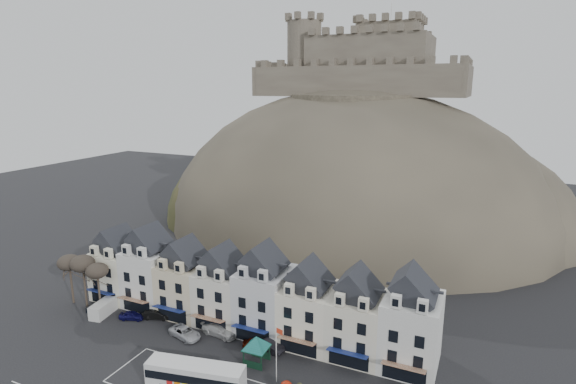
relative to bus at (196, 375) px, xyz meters
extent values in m
cube|color=white|center=(-25.76, 15.04, 2.19)|extent=(6.80, 8.00, 8.00)
cube|color=black|center=(-25.76, 15.04, 7.39)|extent=(6.80, 5.76, 2.80)
cube|color=white|center=(-27.26, 11.44, 7.09)|extent=(1.20, 0.80, 1.60)
cube|color=white|center=(-24.27, 11.44, 7.09)|extent=(1.20, 0.80, 1.60)
cube|color=black|center=(-25.76, 11.01, -0.51)|extent=(5.10, 0.06, 2.20)
cube|color=navy|center=(-25.76, 10.34, 0.79)|extent=(5.10, 1.29, 0.43)
cube|color=white|center=(-18.96, 15.04, 2.79)|extent=(6.80, 8.00, 9.20)
cube|color=black|center=(-18.96, 15.04, 8.59)|extent=(6.80, 5.76, 2.80)
cube|color=white|center=(-20.46, 11.44, 8.29)|extent=(1.20, 0.80, 1.60)
cube|color=white|center=(-17.47, 11.44, 8.29)|extent=(1.20, 0.80, 1.60)
cube|color=black|center=(-18.96, 11.01, -0.51)|extent=(5.10, 0.06, 2.20)
cube|color=maroon|center=(-18.96, 10.34, 0.79)|extent=(5.10, 1.29, 0.43)
cube|color=beige|center=(-12.16, 15.04, 2.19)|extent=(6.80, 8.00, 8.00)
cube|color=black|center=(-12.16, 15.04, 7.39)|extent=(6.80, 5.76, 2.80)
cube|color=beige|center=(-13.66, 11.44, 7.09)|extent=(1.20, 0.80, 1.60)
cube|color=beige|center=(-10.67, 11.44, 7.09)|extent=(1.20, 0.80, 1.60)
cube|color=black|center=(-12.16, 11.01, -0.51)|extent=(5.10, 0.06, 2.20)
cube|color=navy|center=(-12.16, 10.34, 0.79)|extent=(5.10, 1.29, 0.43)
cube|color=silver|center=(-5.36, 15.04, 2.19)|extent=(6.80, 8.00, 8.00)
cube|color=black|center=(-5.36, 15.04, 7.39)|extent=(6.80, 5.76, 2.80)
cube|color=silver|center=(-6.86, 11.44, 7.09)|extent=(1.20, 0.80, 1.60)
cube|color=silver|center=(-3.87, 11.44, 7.09)|extent=(1.20, 0.80, 1.60)
cube|color=black|center=(-5.36, 11.01, -0.51)|extent=(5.10, 0.06, 2.20)
cube|color=maroon|center=(-5.36, 10.34, 0.79)|extent=(5.10, 1.29, 0.43)
cube|color=silver|center=(1.44, 15.04, 2.79)|extent=(6.80, 8.00, 9.20)
cube|color=black|center=(1.44, 15.04, 8.59)|extent=(6.80, 5.76, 2.80)
cube|color=silver|center=(-0.06, 11.44, 8.29)|extent=(1.20, 0.80, 1.60)
cube|color=silver|center=(2.93, 11.44, 8.29)|extent=(1.20, 0.80, 1.60)
cube|color=black|center=(1.44, 11.01, -0.51)|extent=(5.10, 0.06, 2.20)
cube|color=navy|center=(1.44, 10.34, 0.79)|extent=(5.10, 1.29, 0.43)
cube|color=white|center=(8.24, 15.04, 2.19)|extent=(6.80, 8.00, 8.00)
cube|color=black|center=(8.24, 15.04, 7.39)|extent=(6.80, 5.76, 2.80)
cube|color=white|center=(6.74, 11.44, 7.09)|extent=(1.20, 0.80, 1.60)
cube|color=white|center=(9.73, 11.44, 7.09)|extent=(1.20, 0.80, 1.60)
cube|color=black|center=(8.24, 11.01, -0.51)|extent=(5.10, 0.06, 2.20)
cube|color=maroon|center=(8.24, 10.34, 0.79)|extent=(5.10, 1.29, 0.43)
cube|color=silver|center=(15.04, 15.04, 2.19)|extent=(6.80, 8.00, 8.00)
cube|color=black|center=(15.04, 15.04, 7.39)|extent=(6.80, 5.76, 2.80)
cube|color=silver|center=(13.54, 11.44, 7.09)|extent=(1.20, 0.80, 1.60)
cube|color=silver|center=(16.53, 11.44, 7.09)|extent=(1.20, 0.80, 1.60)
cube|color=black|center=(15.04, 11.01, -0.51)|extent=(5.10, 0.06, 2.20)
cube|color=navy|center=(15.04, 10.34, 0.79)|extent=(5.10, 1.29, 0.43)
cube|color=silver|center=(21.84, 15.04, 2.79)|extent=(6.80, 8.00, 9.20)
cube|color=black|center=(21.84, 15.04, 8.59)|extent=(6.80, 5.76, 2.80)
cube|color=silver|center=(20.34, 11.44, 8.29)|extent=(1.20, 0.80, 1.60)
cube|color=silver|center=(23.33, 11.44, 8.29)|extent=(1.20, 0.80, 1.60)
cube|color=black|center=(21.84, 11.01, -0.51)|extent=(5.10, 0.06, 2.20)
cube|color=maroon|center=(21.84, 10.34, 0.79)|extent=(5.10, 1.29, 0.43)
ellipsoid|color=#3C372E|center=(-1.96, 69.04, -1.81)|extent=(96.00, 76.00, 68.00)
ellipsoid|color=#2B3219|center=(-23.96, 63.04, -1.81)|extent=(52.00, 44.00, 42.00)
ellipsoid|color=#3C372E|center=(22.04, 73.04, -1.81)|extent=(56.00, 48.00, 46.00)
ellipsoid|color=#2B3219|center=(-5.96, 55.04, -1.81)|extent=(40.00, 28.00, 28.00)
ellipsoid|color=#3C372E|center=(8.04, 57.04, -1.81)|extent=(36.00, 28.00, 24.00)
cylinder|color=#3C372E|center=(-1.96, 69.04, 29.19)|extent=(30.00, 30.00, 3.00)
cube|color=brown|center=(-1.96, 65.04, 33.69)|extent=(48.00, 2.20, 7.00)
cube|color=brown|center=(-1.96, 85.04, 33.69)|extent=(48.00, 2.20, 7.00)
cube|color=brown|center=(-25.96, 75.04, 33.69)|extent=(2.20, 22.00, 7.00)
cube|color=brown|center=(22.04, 75.04, 33.69)|extent=(2.20, 22.00, 7.00)
cube|color=brown|center=(0.04, 75.04, 39.19)|extent=(28.00, 18.00, 10.00)
cube|color=brown|center=(4.04, 77.04, 40.69)|extent=(14.00, 12.00, 13.00)
cylinder|color=brown|center=(-15.96, 71.04, 39.19)|extent=(8.40, 8.40, 18.00)
cylinder|color=silver|center=(4.04, 77.04, 49.69)|extent=(0.16, 0.16, 5.00)
cylinder|color=#3C3026|center=(-30.96, 9.54, 1.06)|extent=(0.32, 0.32, 5.74)
ellipsoid|color=#383028|center=(-30.96, 9.54, 5.16)|extent=(3.61, 3.61, 2.54)
cylinder|color=#3C3026|center=(-27.96, 9.54, 1.20)|extent=(0.32, 0.32, 6.02)
ellipsoid|color=#383028|center=(-27.96, 9.54, 5.50)|extent=(3.78, 3.78, 2.67)
cylinder|color=#3C3026|center=(-24.96, 9.54, 0.92)|extent=(0.32, 0.32, 5.46)
ellipsoid|color=#383028|center=(-24.96, 9.54, 4.82)|extent=(3.43, 3.43, 2.42)
cube|color=silver|center=(0.00, 0.00, 0.10)|extent=(11.89, 4.85, 2.66)
cube|color=black|center=(0.00, 0.00, 0.25)|extent=(11.68, 4.88, 1.00)
cube|color=silver|center=(0.00, 0.00, 1.30)|extent=(11.64, 4.70, 0.26)
cube|color=orange|center=(5.64, 1.12, 1.12)|extent=(0.31, 1.25, 0.30)
cylinder|color=black|center=(3.18, 1.85, -1.34)|extent=(1.06, 0.53, 1.01)
cylinder|color=black|center=(-3.87, 0.44, -1.34)|extent=(1.06, 0.53, 1.01)
cube|color=black|center=(2.83, 8.50, -0.73)|extent=(0.14, 0.14, 2.16)
cube|color=black|center=(5.26, 8.58, -0.73)|extent=(0.14, 0.14, 2.16)
cube|color=black|center=(2.90, 6.07, -0.73)|extent=(0.14, 0.14, 2.16)
cube|color=black|center=(5.33, 6.15, -0.73)|extent=(0.14, 0.14, 2.16)
cube|color=black|center=(4.08, 7.32, 0.35)|extent=(3.07, 3.07, 0.11)
cone|color=#145B59|center=(4.08, 7.32, 1.16)|extent=(5.96, 5.96, 1.62)
cylinder|color=silver|center=(7.97, 5.04, 1.89)|extent=(0.11, 0.11, 7.41)
cube|color=red|center=(8.45, 4.89, 5.04)|extent=(0.98, 0.32, 0.65)
cube|color=silver|center=(-23.39, 8.57, -0.77)|extent=(2.72, 4.82, 2.08)
cube|color=black|center=(-23.39, 8.57, -0.38)|extent=(1.86, 0.39, 0.89)
imported|color=#0F0D44|center=(-18.36, 9.28, -1.17)|extent=(4.06, 2.69, 1.28)
imported|color=black|center=(-15.01, 11.04, -1.10)|extent=(4.59, 2.84, 1.43)
imported|color=silver|center=(-7.99, 8.54, -1.10)|extent=(5.44, 3.57, 1.41)
imported|color=silver|center=(-3.89, 11.04, -1.02)|extent=(5.67, 2.80, 1.59)
imported|color=#4E1104|center=(2.31, 10.43, -1.19)|extent=(3.90, 2.57, 1.23)
imported|color=black|center=(4.04, 10.64, -1.03)|extent=(4.96, 2.66, 1.55)
camera|label=1|loc=(28.57, -37.16, 32.58)|focal=28.00mm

